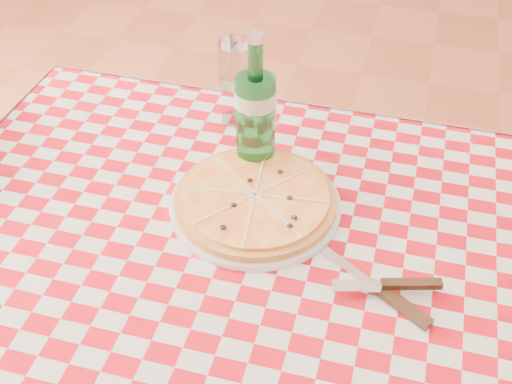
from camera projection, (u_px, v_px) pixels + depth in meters
dining_table at (258, 276)px, 1.22m from camera, size 1.20×0.80×0.75m
tablecloth at (258, 242)px, 1.16m from camera, size 1.30×0.90×0.01m
pizza_plate at (255, 199)px, 1.21m from camera, size 0.36×0.36×0.04m
water_bottle at (255, 104)px, 1.22m from camera, size 0.09×0.09×0.29m
wine_glass at (236, 83)px, 1.37m from camera, size 0.07×0.07×0.19m
cutlery at (380, 286)px, 1.06m from camera, size 0.27×0.23×0.03m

